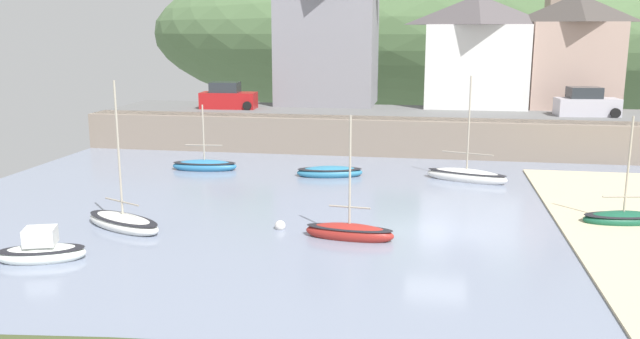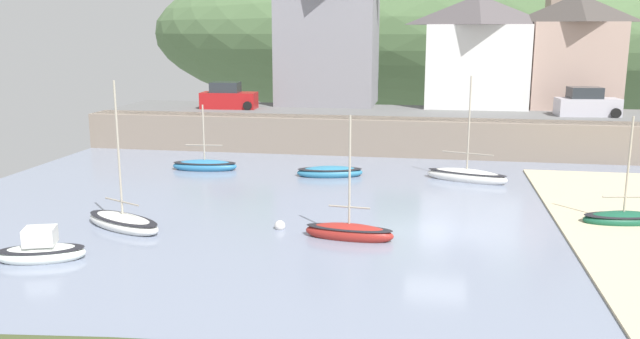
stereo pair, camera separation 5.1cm
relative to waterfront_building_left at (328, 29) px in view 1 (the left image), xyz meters
The scene contains 17 objects.
ground 37.06m from the waterfront_building_left, 73.93° to the right, with size 48.00×41.00×0.61m.
quay_seawall 13.44m from the waterfront_building_left, 41.78° to the right, with size 48.00×9.40×2.40m.
hillside_backdrop 32.90m from the waterfront_building_left, 65.78° to the left, with size 80.00×44.00×22.24m.
waterfront_building_left is the anchor object (origin of this frame).
waterfront_building_centre 11.44m from the waterfront_building_left, ahead, with size 7.72×5.77×8.30m.
waterfront_building_right 18.46m from the waterfront_building_left, ahead, with size 6.62×4.46×8.33m.
church_with_spire 18.78m from the waterfront_building_left, 12.33° to the left, with size 3.00×3.00×13.81m.
sailboat_far_left 17.61m from the waterfront_building_left, 80.33° to the right, with size 3.93×2.13×0.74m.
sailboat_white_hull 28.19m from the waterfront_building_left, 78.99° to the right, with size 3.64×1.34×5.09m.
rowboat_small_beached 32.33m from the waterfront_building_left, 99.86° to the right, with size 3.29×2.18×1.38m.
fishing_boat_green 20.12m from the waterfront_building_left, 56.48° to the right, with size 4.56×2.41×5.92m.
dinghy_open_wooden 28.26m from the waterfront_building_left, 99.10° to the right, with size 4.31×3.03×6.30m.
motorboat_with_cabin 17.73m from the waterfront_building_left, 108.17° to the right, with size 3.94×1.68×4.03m.
sailboat_blue_trim 29.06m from the waterfront_building_left, 54.13° to the right, with size 3.59×1.87×4.79m.
parked_car_near_slipway 9.56m from the waterfront_building_left, 146.43° to the right, with size 4.19×1.92×1.95m.
parked_car_by_wall 19.74m from the waterfront_building_left, 13.63° to the right, with size 4.26×2.13×1.95m.
mooring_buoy 27.08m from the waterfront_building_left, 85.19° to the right, with size 0.45×0.45×0.45m.
Camera 1 is at (-0.42, -25.73, 8.03)m, focal length 36.44 mm.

